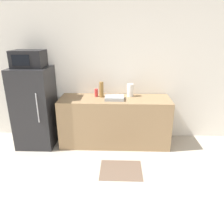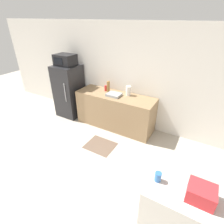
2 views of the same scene
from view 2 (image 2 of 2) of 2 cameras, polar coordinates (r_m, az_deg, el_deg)
ground_plane at (r=3.58m, az=-32.15°, el=-25.79°), size 14.00×14.00×0.00m
wall_back at (r=4.78m, az=-0.25°, el=12.17°), size 8.00×0.06×2.60m
refrigerator at (r=5.30m, az=-13.78°, el=6.68°), size 0.68×0.70×1.49m
microwave at (r=5.04m, az=-15.01°, el=16.11°), size 0.54×0.42×0.30m
counter at (r=4.65m, az=1.02°, el=0.39°), size 2.06×0.68×0.92m
sink_basin at (r=4.39m, az=0.62°, el=5.70°), size 0.35×0.28×0.06m
bottle_tall at (r=4.58m, az=-1.21°, el=8.26°), size 0.08×0.08×0.29m
bottle_short at (r=4.68m, az=-2.09°, el=7.77°), size 0.06×0.06×0.15m
basket at (r=2.06m, az=27.06°, el=-22.60°), size 0.26×0.22×0.17m
jar at (r=2.09m, az=14.78°, el=-19.76°), size 0.07×0.07×0.12m
paper_towel_roll at (r=4.41m, az=5.36°, el=6.94°), size 0.12×0.12×0.24m
kitchen_rug at (r=4.19m, az=-3.84°, el=-10.84°), size 0.67×0.56×0.01m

